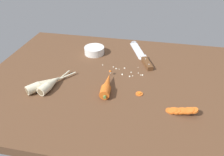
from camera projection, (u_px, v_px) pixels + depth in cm
name	position (u px, v px, depth cm)	size (l,w,h in cm)	color
ground_plane	(113.00, 82.00, 100.98)	(120.00, 90.00, 4.00)	brown
chefs_knife	(140.00, 53.00, 119.24)	(15.96, 33.50, 4.18)	silver
whole_carrot	(107.00, 85.00, 91.78)	(5.24, 20.17, 4.20)	#D6601E
parsnip_front	(51.00, 84.00, 92.71)	(7.51, 19.97, 4.00)	beige
parsnip_mid_left	(44.00, 84.00, 92.79)	(16.26, 20.36, 4.00)	beige
carrot_slice_stack	(181.00, 111.00, 79.59)	(11.47, 4.01, 3.98)	#D6601E
carrot_slice_stray_near	(139.00, 93.00, 89.85)	(3.06, 3.06, 0.70)	#D6601E
prep_bowl	(94.00, 50.00, 119.09)	(11.00, 11.00, 4.00)	white
mince_crumbs	(124.00, 71.00, 104.17)	(21.65, 9.66, 0.89)	silver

